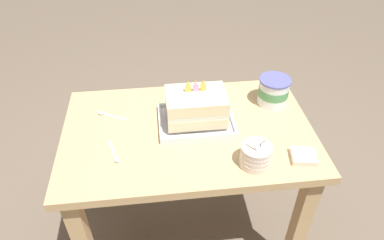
{
  "coord_description": "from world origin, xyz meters",
  "views": [
    {
      "loc": [
        -0.11,
        -1.08,
        1.62
      ],
      "look_at": [
        0.02,
        0.02,
        0.72
      ],
      "focal_mm": 33.19,
      "sensor_mm": 36.0,
      "label": 1
    }
  ],
  "objects": [
    {
      "name": "bowl_stack",
      "position": [
        0.22,
        -0.22,
        0.73
      ],
      "size": [
        0.12,
        0.12,
        0.12
      ],
      "color": "silver",
      "rests_on": "dining_table"
    },
    {
      "name": "birthday_cake",
      "position": [
        0.04,
        0.04,
        0.77
      ],
      "size": [
        0.24,
        0.17,
        0.16
      ],
      "color": "beige",
      "rests_on": "foil_tray"
    },
    {
      "name": "dining_table",
      "position": [
        0.0,
        0.0,
        0.57
      ],
      "size": [
        1.0,
        0.64,
        0.69
      ],
      "color": "tan",
      "rests_on": "ground_plane"
    },
    {
      "name": "serving_spoon_by_bowls",
      "position": [
        -0.28,
        -0.12,
        0.69
      ],
      "size": [
        0.05,
        0.12,
        0.01
      ],
      "color": "silver",
      "rests_on": "dining_table"
    },
    {
      "name": "serving_spoon_near_tray",
      "position": [
        -0.34,
        0.13,
        0.69
      ],
      "size": [
        0.13,
        0.08,
        0.01
      ],
      "color": "silver",
      "rests_on": "dining_table"
    },
    {
      "name": "foil_tray",
      "position": [
        0.04,
        0.04,
        0.7
      ],
      "size": [
        0.31,
        0.23,
        0.02
      ],
      "color": "silver",
      "rests_on": "dining_table"
    },
    {
      "name": "ground_plane",
      "position": [
        0.0,
        0.0,
        0.0
      ],
      "size": [
        8.0,
        8.0,
        0.0
      ],
      "primitive_type": "plane",
      "color": "#6B5B4C"
    },
    {
      "name": "ice_cream_tub",
      "position": [
        0.39,
        0.14,
        0.75
      ],
      "size": [
        0.13,
        0.13,
        0.12
      ],
      "color": "white",
      "rests_on": "dining_table"
    },
    {
      "name": "napkin_pile",
      "position": [
        0.4,
        -0.22,
        0.7
      ],
      "size": [
        0.1,
        0.1,
        0.02
      ],
      "color": "silver",
      "rests_on": "dining_table"
    }
  ]
}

